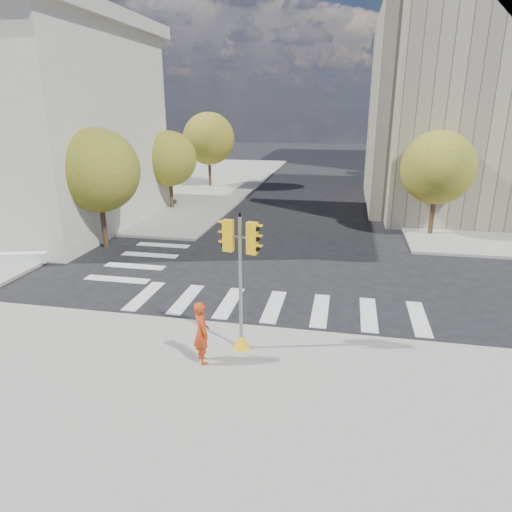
{
  "coord_description": "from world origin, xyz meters",
  "views": [
    {
      "loc": [
        2.4,
        -18.08,
        7.44
      ],
      "look_at": [
        -0.77,
        -2.2,
        2.1
      ],
      "focal_mm": 32.0,
      "sensor_mm": 36.0,
      "label": 1
    }
  ],
  "objects": [
    {
      "name": "tree_re_mid",
      "position": [
        7.5,
        22.0,
        4.35
      ],
      "size": [
        4.6,
        4.6,
        6.66
      ],
      "color": "#382616",
      "rests_on": "ground"
    },
    {
      "name": "photographer",
      "position": [
        -1.52,
        -6.62,
        1.12
      ],
      "size": [
        0.79,
        0.84,
        1.94
      ],
      "primitive_type": "imported",
      "rotation": [
        0.0,
        0.0,
        2.19
      ],
      "color": "red",
      "rests_on": "sidewalk_near"
    },
    {
      "name": "tree_lw_far",
      "position": [
        -10.5,
        24.0,
        4.54
      ],
      "size": [
        4.8,
        4.8,
        6.95
      ],
      "color": "#382616",
      "rests_on": "ground"
    },
    {
      "name": "traffic_signal",
      "position": [
        -0.57,
        -5.61,
        1.99
      ],
      "size": [
        1.08,
        0.56,
        4.36
      ],
      "rotation": [
        0.0,
        0.0,
        -0.19
      ],
      "color": "yellow",
      "rests_on": "sidewalk_near"
    },
    {
      "name": "tree_lw_near",
      "position": [
        -10.5,
        4.0,
        4.2
      ],
      "size": [
        4.4,
        4.4,
        6.41
      ],
      "color": "#382616",
      "rests_on": "ground"
    },
    {
      "name": "tree_lw_mid",
      "position": [
        -10.5,
        14.0,
        3.76
      ],
      "size": [
        4.0,
        4.0,
        5.77
      ],
      "color": "#382616",
      "rests_on": "ground"
    },
    {
      "name": "ground",
      "position": [
        0.0,
        0.0,
        0.0
      ],
      "size": [
        160.0,
        160.0,
        0.0
      ],
      "primitive_type": "plane",
      "color": "black",
      "rests_on": "ground"
    },
    {
      "name": "sidewalk_near",
      "position": [
        0.0,
        -11.0,
        0.07
      ],
      "size": [
        30.0,
        14.0,
        0.15
      ],
      "primitive_type": "cube",
      "color": "gray",
      "rests_on": "ground"
    },
    {
      "name": "tree_re_far",
      "position": [
        7.5,
        34.0,
        3.87
      ],
      "size": [
        4.0,
        4.0,
        5.88
      ],
      "color": "#382616",
      "rests_on": "ground"
    },
    {
      "name": "lamp_near",
      "position": [
        8.0,
        14.0,
        4.58
      ],
      "size": [
        0.35,
        0.18,
        8.11
      ],
      "color": "black",
      "rests_on": "sidewalk_far_right"
    },
    {
      "name": "tree_re_near",
      "position": [
        7.5,
        10.0,
        4.05
      ],
      "size": [
        4.2,
        4.2,
        6.16
      ],
      "color": "#382616",
      "rests_on": "ground"
    },
    {
      "name": "lamp_far",
      "position": [
        8.0,
        28.0,
        4.58
      ],
      "size": [
        0.35,
        0.18,
        8.11
      ],
      "color": "black",
      "rests_on": "sidewalk_far_right"
    },
    {
      "name": "sidewalk_far_left",
      "position": [
        -20.0,
        26.0,
        0.07
      ],
      "size": [
        28.0,
        40.0,
        0.15
      ],
      "primitive_type": "cube",
      "color": "gray",
      "rests_on": "ground"
    }
  ]
}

